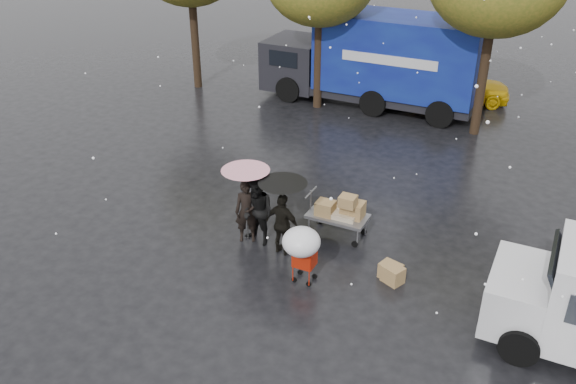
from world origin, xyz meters
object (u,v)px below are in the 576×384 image
at_px(shopping_cart, 302,244).
at_px(yellow_taxi, 456,85).
at_px(vendor_cart, 341,211).
at_px(person_pink, 247,211).
at_px(person_black, 283,224).
at_px(blue_truck, 377,61).

relative_size(shopping_cart, yellow_taxi, 0.36).
xyz_separation_m(vendor_cart, yellow_taxi, (0.41, 11.13, -0.04)).
xyz_separation_m(person_pink, person_black, (1.05, -0.13, -0.02)).
relative_size(person_black, blue_truck, 0.19).
distance_m(person_pink, blue_truck, 10.69).
height_order(vendor_cart, shopping_cart, shopping_cart).
bearing_deg(shopping_cart, vendor_cart, 89.38).
bearing_deg(person_pink, shopping_cart, -55.73).
relative_size(person_pink, blue_truck, 0.20).
distance_m(blue_truck, yellow_taxi, 3.40).
relative_size(person_black, vendor_cart, 1.05).
relative_size(person_pink, person_black, 1.03).
xyz_separation_m(vendor_cart, shopping_cart, (-0.02, -2.26, 0.34)).
bearing_deg(vendor_cart, blue_truck, 103.98).
xyz_separation_m(blue_truck, yellow_taxi, (2.77, 1.67, -1.07)).
xyz_separation_m(person_black, vendor_cart, (0.96, 1.31, -0.07)).
bearing_deg(yellow_taxi, vendor_cart, 157.66).
distance_m(vendor_cart, shopping_cart, 2.28).
bearing_deg(blue_truck, vendor_cart, -76.02).
bearing_deg(vendor_cart, person_pink, -149.63).
bearing_deg(blue_truck, person_pink, -88.14).
bearing_deg(vendor_cart, yellow_taxi, 87.90).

